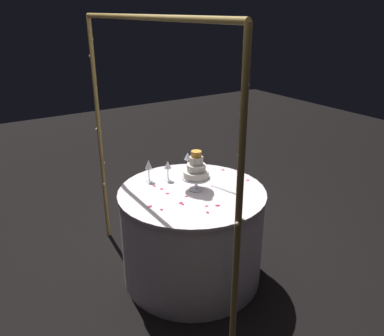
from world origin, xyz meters
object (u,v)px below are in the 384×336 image
wine_glass_1 (188,157)px  wine_glass_2 (149,166)px  main_table (192,234)px  cake_knife (228,191)px  tiered_cake (196,170)px  decorative_arch (148,127)px  wine_glass_0 (168,166)px

wine_glass_1 → wine_glass_2: size_ratio=0.94×
main_table → wine_glass_1: (0.35, -0.18, 0.52)m
cake_knife → tiered_cake: bearing=50.5°
wine_glass_1 → main_table: bearing=152.4°
main_table → decorative_arch: bearing=90.2°
main_table → wine_glass_0: 0.59m
decorative_arch → tiered_cake: bearing=-90.1°
tiered_cake → decorative_arch: bearing=89.9°
decorative_arch → main_table: (0.00, -0.36, -0.97)m
main_table → wine_glass_2: (0.35, 0.19, 0.53)m
wine_glass_0 → wine_glass_2: bearing=63.4°
main_table → wine_glass_0: wine_glass_0 is taller
wine_glass_2 → tiered_cake: bearing=-146.9°
tiered_cake → wine_glass_0: tiered_cake is taller
decorative_arch → cake_knife: decorative_arch is taller
cake_knife → wine_glass_1: bearing=5.0°
wine_glass_0 → wine_glass_2: (0.07, 0.14, 0.01)m
tiered_cake → cake_knife: size_ratio=1.11×
wine_glass_0 → wine_glass_1: 0.25m
decorative_arch → wine_glass_2: decorative_arch is taller
main_table → cake_knife: (-0.16, -0.23, 0.40)m
decorative_arch → main_table: decorative_arch is taller
main_table → wine_glass_1: 0.66m
wine_glass_0 → wine_glass_1: size_ratio=0.97×
wine_glass_1 → cake_knife: size_ratio=0.60×
wine_glass_0 → wine_glass_1: wine_glass_1 is taller
wine_glass_1 → cake_knife: bearing=-175.0°
tiered_cake → wine_glass_1: (0.36, -0.15, -0.03)m
main_table → wine_glass_1: wine_glass_1 is taller
main_table → wine_glass_1: bearing=-27.6°
decorative_arch → tiered_cake: size_ratio=6.44×
tiered_cake → wine_glass_1: 0.39m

